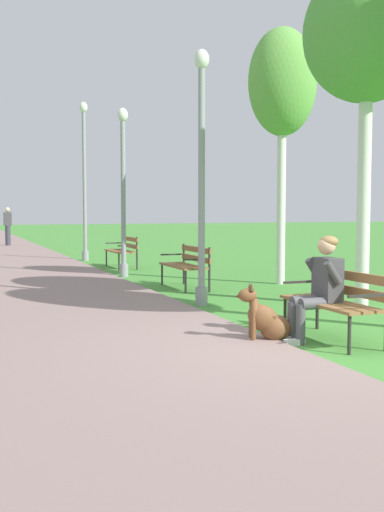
{
  "coord_description": "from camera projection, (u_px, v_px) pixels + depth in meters",
  "views": [
    {
      "loc": [
        -3.79,
        -5.88,
        1.56
      ],
      "look_at": [
        -0.6,
        2.36,
        0.9
      ],
      "focal_mm": 43.82,
      "sensor_mm": 36.0,
      "label": 1
    }
  ],
  "objects": [
    {
      "name": "ground_plane",
      "position": [
        318.0,
        350.0,
        6.96
      ],
      "size": [
        120.0,
        120.0,
        0.0
      ],
      "primitive_type": "plane",
      "color": "#478E38"
    },
    {
      "name": "park_bench_near",
      "position": [
        336.0,
        298.0,
        7.42
      ],
      "size": [
        0.55,
        1.5,
        0.85
      ],
      "color": "olive",
      "rests_on": "ground"
    },
    {
      "name": "park_bench_mid",
      "position": [
        187.0,
        263.0,
        12.32
      ],
      "size": [
        0.55,
        1.5,
        0.85
      ],
      "color": "olive",
      "rests_on": "ground"
    },
    {
      "name": "park_bench_far",
      "position": [
        123.0,
        249.0,
        16.7
      ],
      "size": [
        0.55,
        1.5,
        0.85
      ],
      "color": "olive",
      "rests_on": "ground"
    },
    {
      "name": "person_seated_on_near_bench",
      "position": [
        320.0,
        284.0,
        7.37
      ],
      "size": [
        0.74,
        0.49,
        1.25
      ],
      "color": "#4C4C51",
      "rests_on": "ground"
    },
    {
      "name": "dog_brown",
      "position": [
        267.0,
        320.0,
        7.34
      ],
      "size": [
        0.82,
        0.39,
        0.71
      ],
      "color": "brown",
      "rests_on": "ground"
    },
    {
      "name": "lamp_post_near",
      "position": [
        202.0,
        175.0,
        10.01
      ],
      "size": [
        0.24,
        0.24,
        4.09
      ],
      "color": "gray",
      "rests_on": "ground"
    },
    {
      "name": "lamp_post_mid",
      "position": [
        123.0,
        190.0,
        14.34
      ],
      "size": [
        0.24,
        0.24,
        3.87
      ],
      "color": "gray",
      "rests_on": "ground"
    },
    {
      "name": "lamp_post_far",
      "position": [
        84.0,
        179.0,
        18.88
      ],
      "size": [
        0.24,
        0.24,
        4.78
      ],
      "color": "gray",
      "rests_on": "ground"
    },
    {
      "name": "birch_tree_second",
      "position": [
        367.0,
        35.0,
        9.74
      ],
      "size": [
        1.95,
        2.13,
        5.42
      ],
      "color": "silver",
      "rests_on": "ground"
    },
    {
      "name": "birch_tree_third",
      "position": [
        282.0,
        85.0,
        12.79
      ],
      "size": [
        1.43,
        1.3,
        5.28
      ],
      "color": "silver",
      "rests_on": "ground"
    },
    {
      "name": "pedestrian_distant",
      "position": [
        8.0,
        226.0,
        26.38
      ],
      "size": [
        0.32,
        0.22,
        1.65
      ],
      "color": "#383842",
      "rests_on": "ground"
    }
  ]
}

